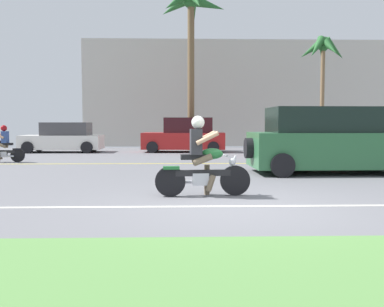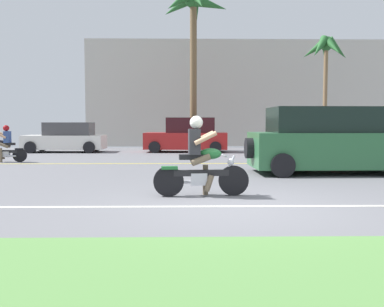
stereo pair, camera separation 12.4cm
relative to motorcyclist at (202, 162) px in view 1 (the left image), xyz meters
The scene contains 13 objects.
ground 2.12m from the motorcyclist, 75.29° to the left, with size 56.00×30.00×0.04m, color slate.
grass_median 5.22m from the motorcyclist, 84.34° to the right, with size 56.00×3.80×0.06m, color #548442.
lane_line_near 1.36m from the motorcyclist, 64.70° to the right, with size 50.40×0.12×0.01m, color silver.
lane_line_far 6.79m from the motorcyclist, 85.67° to the left, with size 50.40×0.12×0.01m, color yellow.
motorcyclist is the anchor object (origin of this frame).
suv_nearby 5.36m from the motorcyclist, 44.90° to the left, with size 4.65×2.19×1.87m.
parked_car_0 14.29m from the motorcyclist, 115.38° to the left, with size 3.89×1.83×1.46m.
parked_car_1 12.93m from the motorcyclist, 90.61° to the left, with size 4.16×2.15×1.69m.
parked_car_2 11.54m from the motorcyclist, 63.41° to the left, with size 3.97×2.21×1.53m.
palm_tree_0 15.63m from the motorcyclist, 89.44° to the left, with size 3.69×3.74×8.42m.
palm_tree_1 16.55m from the motorcyclist, 63.56° to the left, with size 2.57×2.66×5.96m.
motorcyclist_distant 10.14m from the motorcyclist, 132.63° to the left, with size 1.62×0.53×1.35m.
building_far 20.64m from the motorcyclist, 76.94° to the left, with size 21.85×4.00×6.50m, color #BCB7AD.
Camera 1 is at (-0.96, -7.23, 1.41)m, focal length 40.14 mm.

